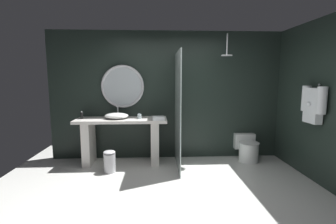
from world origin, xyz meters
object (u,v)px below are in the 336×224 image
Objects in this scene: soap_dispenser at (82,115)px; toilet at (247,149)px; hanging_bathrobe at (313,103)px; vessel_sink at (117,116)px; waste_bin at (110,161)px; round_wall_mirror at (123,86)px; rain_shower_head at (227,53)px; tumbler_cup at (139,116)px; folded_hand_towel at (158,118)px.

soap_dispenser reaches higher than toilet.
hanging_bathrobe is 1.09× the size of toilet.
vessel_sink reaches higher than waste_bin.
round_wall_mirror is at bearing 19.86° from soap_dispenser.
rain_shower_head is at bearing 0.19° from soap_dispenser.
round_wall_mirror is at bearing 174.75° from toilet.
toilet reaches higher than waste_bin.
soap_dispenser is at bearing -179.30° from toilet.
waste_bin is at bearing -102.34° from round_wall_mirror.
rain_shower_head is at bearing 2.14° from tumbler_cup.
tumbler_cup is at bearing -177.86° from rain_shower_head.
round_wall_mirror reaches higher than hanging_bathrobe.
hanging_bathrobe is (3.13, -1.28, -0.22)m from round_wall_mirror.
vessel_sink is 0.44m from tumbler_cup.
rain_shower_head is 1.05× the size of waste_bin.
waste_bin is 1.17m from folded_hand_towel.
vessel_sink is 1.14× the size of waste_bin.
round_wall_mirror is at bearing 137.02° from tumbler_cup.
vessel_sink is 0.52× the size of round_wall_mirror.
vessel_sink is 3.07× the size of soap_dispenser.
rain_shower_head is at bearing 12.52° from waste_bin.
folded_hand_towel reaches higher than waste_bin.
hanging_bathrobe reaches higher than vessel_sink.
hanging_bathrobe reaches higher than soap_dispenser.
soap_dispenser is at bearing -179.81° from rain_shower_head.
vessel_sink is at bearing -1.72° from soap_dispenser.
toilet is 1.95m from folded_hand_towel.
tumbler_cup is 0.39m from folded_hand_towel.
round_wall_mirror is 1.51m from waste_bin.
tumbler_cup is at bearing 161.14° from hanging_bathrobe.
folded_hand_towel is at bearing -170.57° from rain_shower_head.
round_wall_mirror reaches higher than tumbler_cup.
folded_hand_towel is at bearing -34.13° from round_wall_mirror.
rain_shower_head is at bearing 9.43° from folded_hand_towel.
rain_shower_head is 0.67× the size of hanging_bathrobe.
waste_bin is 1.81× the size of folded_hand_towel.
rain_shower_head reaches higher than soap_dispenser.
folded_hand_towel is at bearing 17.02° from waste_bin.
soap_dispenser reaches higher than tumbler_cup.
soap_dispenser is 0.97m from round_wall_mirror.
rain_shower_head is 1.73m from hanging_bathrobe.
hanging_bathrobe is at bearing -9.11° from waste_bin.
soap_dispenser reaches higher than waste_bin.
vessel_sink is 0.88m from waste_bin.
folded_hand_towel is (-2.42, 0.80, -0.36)m from hanging_bathrobe.
hanging_bathrobe reaches higher than toilet.
hanging_bathrobe is (3.22, -0.98, 0.33)m from vessel_sink.
tumbler_cup is (0.44, -0.03, -0.01)m from vessel_sink.
rain_shower_head reaches higher than toilet.
hanging_bathrobe is 2.58m from folded_hand_towel.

